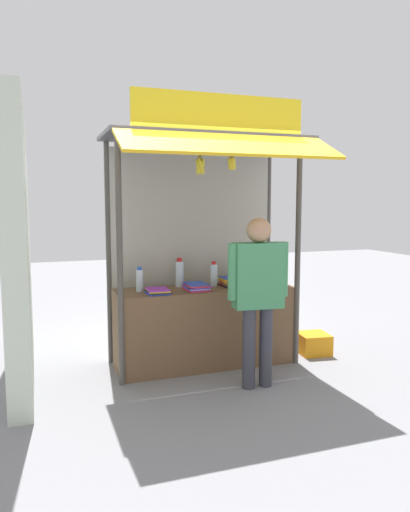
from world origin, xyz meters
name	(u,v)px	position (x,y,z in m)	size (l,w,h in m)	color
ground_plane	(205,364)	(0.00, 0.00, 0.00)	(20.00, 20.00, 0.00)	gray
stall_counter	(205,326)	(0.00, 0.00, 0.43)	(1.93, 0.58, 0.85)	brown
stall_structure	(202,211)	(0.00, 0.11, 1.68)	(2.13, 1.45, 2.81)	#4C4742
water_bottle_right	(233,273)	(0.41, 0.21, 0.97)	(0.07, 0.07, 0.24)	silver
water_bottle_front_right	(140,280)	(-0.71, 0.04, 0.97)	(0.07, 0.07, 0.26)	silver
water_bottle_mid_left	(214,275)	(0.13, 0.07, 0.98)	(0.08, 0.08, 0.28)	silver
water_bottle_left	(270,269)	(0.88, 0.20, 0.99)	(0.08, 0.08, 0.30)	silver
water_bottle_front_left	(180,273)	(-0.24, 0.17, 1.00)	(0.09, 0.09, 0.32)	silver
magazine_stack_far_right	(196,287)	(-0.13, -0.08, 0.89)	(0.25, 0.32, 0.07)	red
magazine_stack_far_left	(265,282)	(0.73, 0.01, 0.87)	(0.22, 0.31, 0.04)	white
magazine_stack_center	(232,282)	(0.33, 0.02, 0.90)	(0.26, 0.32, 0.10)	black
magazine_stack_rear_center	(158,291)	(-0.56, -0.14, 0.88)	(0.24, 0.28, 0.05)	blue
banana_bunch_inner_left	(232,163)	(0.14, -0.39, 2.16)	(0.09, 0.09, 0.23)	#332D23
banana_bunch_rightmost	(200,166)	(-0.19, -0.39, 2.13)	(0.10, 0.10, 0.29)	#332D23
vendor_person	(258,286)	(0.26, -0.78, 0.99)	(0.62, 0.25, 1.64)	#383842
plastic_crate	(313,344)	(1.33, -0.07, 0.12)	(0.34, 0.34, 0.24)	orange
neighbour_wall	(18,244)	(-1.88, 0.30, 1.36)	(0.20, 2.40, 2.72)	beige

